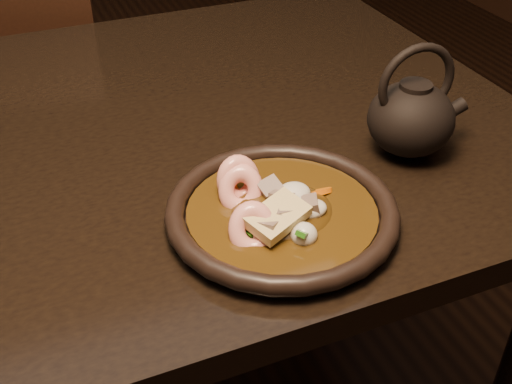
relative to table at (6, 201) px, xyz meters
name	(u,v)px	position (x,y,z in m)	size (l,w,h in m)	color
table	(6,201)	(0.00, 0.00, 0.00)	(1.60, 0.90, 0.75)	black
chair	(19,95)	(0.06, 0.67, -0.16)	(0.53, 0.53, 0.95)	black
plate	(282,213)	(0.31, -0.29, 0.09)	(0.28, 0.28, 0.03)	black
stirfry	(277,209)	(0.31, -0.29, 0.10)	(0.16, 0.16, 0.07)	#362209
teapot	(412,115)	(0.54, -0.21, 0.14)	(0.15, 0.12, 0.16)	black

